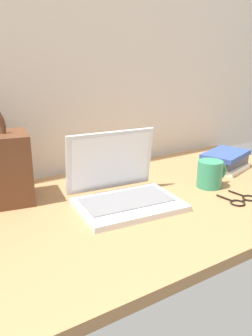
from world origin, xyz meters
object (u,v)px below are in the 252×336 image
Objects in this scene: laptop at (123,189)px; book_stack at (225,160)px; eyeglasses at (243,200)px; coffee_mug at (210,174)px.

book_stack is at bearing 6.59° from laptop.
laptop reaches higher than book_stack.
eyeglasses is at bearing -128.29° from book_stack.
coffee_mug is (0.33, -0.05, 0.00)m from laptop.
coffee_mug is 0.54× the size of book_stack.
coffee_mug is at bearing 88.25° from eyeglasses.
laptop is at bearing 171.64° from coffee_mug.
coffee_mug is 0.16m from eyeglasses.
laptop is at bearing -173.41° from book_stack.
coffee_mug is at bearing -151.15° from book_stack.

